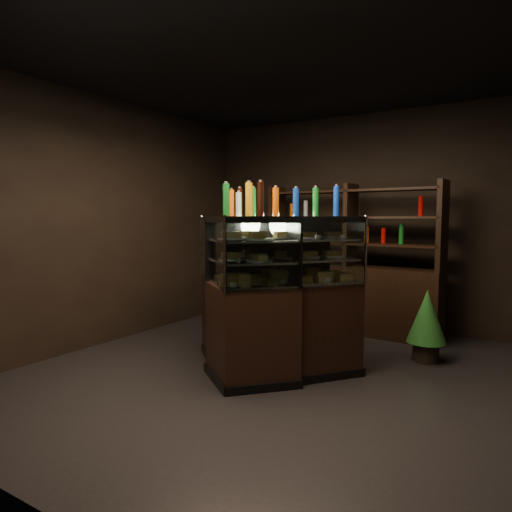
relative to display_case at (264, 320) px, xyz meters
The scene contains 7 objects.
ground 0.60m from the display_case, ahead, with size 5.00×5.00×0.00m, color black.
room_shell 1.45m from the display_case, ahead, with size 5.02×5.02×3.01m.
display_case is the anchor object (origin of this frame).
food_display 0.67m from the display_case, 85.36° to the right, with size 1.45×1.13×0.48m.
bottles_top 1.18m from the display_case, 94.64° to the left, with size 1.27×0.99×0.30m.
potted_conifer 1.78m from the display_case, 41.80° to the left, with size 0.41×0.41×0.88m.
back_shelving 2.02m from the display_case, 85.73° to the left, with size 2.44×0.57×2.00m.
Camera 1 is at (2.02, -3.84, 1.56)m, focal length 32.00 mm.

